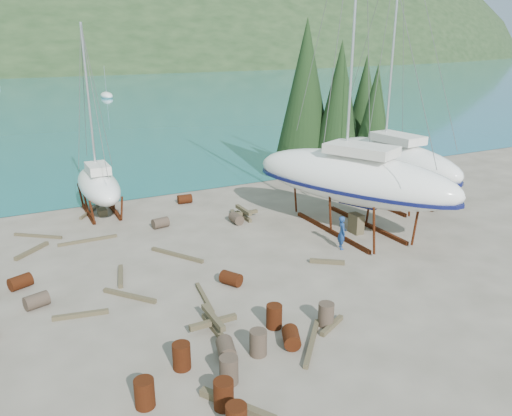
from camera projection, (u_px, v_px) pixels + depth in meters
name	position (u px, v px, depth m)	size (l,w,h in m)	color
ground	(261.00, 291.00, 20.74)	(600.00, 600.00, 0.00)	#5D5549
bay_water	(4.00, 60.00, 286.09)	(700.00, 700.00, 0.00)	teal
far_hill	(4.00, 60.00, 290.30)	(800.00, 360.00, 110.00)	black
far_house_right	(100.00, 61.00, 192.96)	(6.60, 5.60, 5.60)	beige
cypress_near_right	(339.00, 104.00, 34.47)	(3.60, 3.60, 10.00)	black
cypress_mid_right	(374.00, 119.00, 33.72)	(3.06, 3.06, 8.50)	black
cypress_back_left	(306.00, 89.00, 35.23)	(4.14, 4.14, 11.50)	black
cypress_far_right	(364.00, 108.00, 36.81)	(3.24, 3.24, 9.00)	black
moored_boat_mid	(107.00, 96.00, 92.37)	(2.00, 5.00, 6.05)	white
large_sailboat_near	(352.00, 177.00, 26.58)	(7.94, 12.20, 18.61)	white
large_sailboat_far	(390.00, 160.00, 31.51)	(4.05, 10.90, 16.87)	white
small_sailboat_shore	(99.00, 185.00, 29.55)	(2.16, 6.80, 10.87)	white
worker	(342.00, 233.00, 24.74)	(0.62, 0.41, 1.70)	navy
drum_0	(145.00, 393.00, 14.04)	(0.58, 0.58, 0.88)	#54290E
drum_1	(226.00, 349.00, 16.32)	(0.58, 0.58, 0.88)	#2D2823
drum_2	(20.00, 282.00, 20.88)	(0.58, 0.58, 0.88)	#54290E
drum_4	(185.00, 199.00, 31.90)	(0.58, 0.58, 0.88)	#54290E
drum_5	(326.00, 314.00, 18.10)	(0.58, 0.58, 0.88)	#2D2823
drum_6	(231.00, 279.00, 21.18)	(0.58, 0.58, 0.88)	#54290E
drum_9	(160.00, 223.00, 27.70)	(0.58, 0.58, 0.88)	#2D2823
drum_10	(224.00, 394.00, 13.99)	(0.58, 0.58, 0.88)	#54290E
drum_11	(236.00, 218.00, 28.39)	(0.58, 0.58, 0.88)	#2D2823
drum_12	(291.00, 337.00, 16.96)	(0.58, 0.58, 0.88)	#54290E
drum_13	(182.00, 356.00, 15.70)	(0.58, 0.58, 0.88)	#54290E
drum_14	(274.00, 316.00, 17.98)	(0.58, 0.58, 0.88)	#54290E
drum_15	(37.00, 301.00, 19.36)	(0.58, 0.58, 0.88)	#2D2823
drum_16	(229.00, 370.00, 15.03)	(0.58, 0.58, 0.88)	#2D2823
drum_17	(258.00, 343.00, 16.40)	(0.58, 0.58, 0.88)	#2D2823
timber_0	(38.00, 236.00, 26.43)	(0.14, 2.74, 0.14)	brown
timber_1	(327.00, 262.00, 23.27)	(0.19, 1.62, 0.19)	brown
timber_2	(32.00, 251.00, 24.49)	(0.19, 2.16, 0.19)	brown
timber_4	(81.00, 315.00, 18.76)	(0.17, 2.03, 0.17)	brown
timber_5	(312.00, 342.00, 17.04)	(0.16, 2.83, 0.16)	brown
timber_6	(233.00, 216.00, 29.39)	(0.19, 1.94, 0.19)	brown
timber_7	(332.00, 326.00, 18.04)	(0.17, 1.47, 0.17)	brown
timber_8	(121.00, 276.00, 21.84)	(0.19, 2.05, 0.19)	brown
timber_9	(90.00, 212.00, 30.19)	(0.15, 2.53, 0.15)	brown
timber_10	(177.00, 255.00, 24.04)	(0.16, 3.08, 0.16)	brown
timber_11	(204.00, 298.00, 20.03)	(0.15, 2.52, 0.15)	brown
timber_12	(129.00, 296.00, 20.18)	(0.17, 2.51, 0.17)	brown
timber_15	(88.00, 240.00, 25.83)	(0.15, 2.96, 0.15)	brown
timber_16	(237.00, 405.00, 14.04)	(0.23, 2.45, 0.23)	brown
timber_pile_fore	(213.00, 322.00, 17.86)	(1.80, 1.80, 0.60)	brown
timber_pile_aft	(243.00, 213.00, 29.21)	(1.80, 1.80, 0.60)	brown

